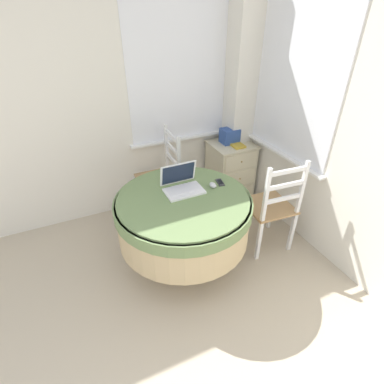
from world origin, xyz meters
TOP-DOWN VIEW (x-y plane):
  - corner_room_shell at (1.34, 1.79)m, footprint 4.56×4.66m
  - round_dining_table at (1.02, 1.66)m, footprint 1.15×1.15m
  - laptop at (1.06, 1.77)m, footprint 0.32×0.26m
  - computer_mouse at (1.32, 1.70)m, footprint 0.05×0.08m
  - cell_phone at (1.41, 1.74)m, footprint 0.07×0.13m
  - dining_chair_near_back_window at (1.13, 2.51)m, footprint 0.43×0.42m
  - dining_chair_near_right_window at (1.87, 1.54)m, footprint 0.45×0.45m
  - corner_cabinet at (2.02, 2.53)m, footprint 0.49×0.48m
  - storage_box at (2.01, 2.58)m, footprint 0.20×0.16m
  - book_on_cabinet at (2.04, 2.46)m, footprint 0.13×0.19m

SIDE VIEW (x-z plane):
  - corner_cabinet at x=2.02m, z-range 0.00..0.69m
  - dining_chair_near_back_window at x=1.13m, z-range -0.03..0.96m
  - dining_chair_near_right_window at x=1.87m, z-range -0.03..0.96m
  - round_dining_table at x=1.02m, z-range 0.19..0.94m
  - book_on_cabinet at x=2.04m, z-range 0.69..0.72m
  - cell_phone at x=1.41m, z-range 0.74..0.76m
  - computer_mouse at x=1.32m, z-range 0.74..0.79m
  - storage_box at x=2.01m, z-range 0.69..0.86m
  - laptop at x=1.06m, z-range 0.68..0.90m
  - corner_room_shell at x=1.34m, z-range 0.00..2.55m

